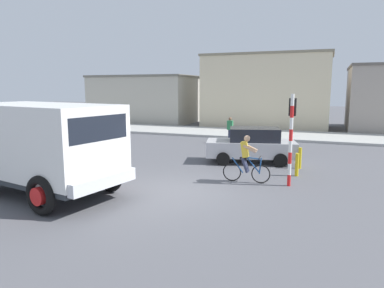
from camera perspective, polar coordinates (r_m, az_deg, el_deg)
ground_plane at (r=11.82m, az=-2.77°, el=-7.65°), size 120.00×120.00×0.00m
sidewalk_far at (r=26.01m, az=10.84°, el=1.59°), size 80.00×5.00×0.16m
truck_foreground at (r=12.10m, az=-23.07°, el=0.11°), size 5.77×3.52×2.90m
cyclist at (r=12.88m, az=8.76°, el=-2.39°), size 1.73×0.50×1.72m
traffic_light_pole at (r=12.58m, az=15.80°, el=2.65°), size 0.24×0.43×3.20m
car_red_near at (r=16.36m, az=9.64°, el=-0.14°), size 4.30×2.66×1.60m
pedestrian_near_kerb at (r=21.79m, az=6.17°, el=2.30°), size 0.34×0.22×1.62m
bollard_near at (r=14.28m, az=16.62°, el=-3.23°), size 0.14×0.14×0.90m
bollard_far at (r=15.65m, az=17.05°, el=-2.19°), size 0.14×0.14×0.90m
building_corner_left at (r=36.10m, az=-7.25°, el=7.26°), size 9.98×7.09×4.58m
building_mid_block at (r=31.53m, az=11.94°, el=8.38°), size 10.62×5.43×6.22m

